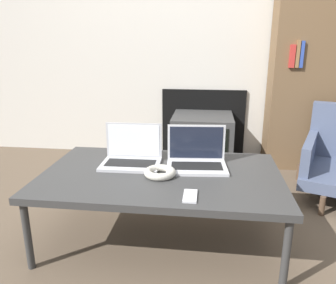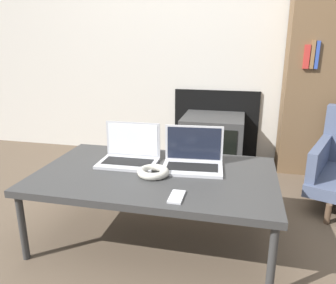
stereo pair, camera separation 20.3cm
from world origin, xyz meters
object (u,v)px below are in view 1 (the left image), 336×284
(laptop_right, at_px, (196,158))
(phone, at_px, (190,196))
(tv, at_px, (202,140))
(laptop_left, at_px, (132,155))
(headphones, at_px, (159,172))

(laptop_right, distance_m, phone, 0.40)
(phone, distance_m, tv, 1.48)
(laptop_left, height_order, tv, laptop_left)
(laptop_left, height_order, laptop_right, same)
(headphones, bearing_deg, laptop_left, 138.10)
(laptop_right, distance_m, tv, 1.10)
(laptop_left, bearing_deg, phone, -48.73)
(laptop_right, bearing_deg, tv, 84.38)
(tv, bearing_deg, laptop_left, -109.69)
(laptop_left, xyz_separation_m, headphones, (0.19, -0.17, -0.03))
(phone, height_order, tv, tv)
(tv, bearing_deg, laptop_right, -90.62)
(laptop_right, height_order, phone, laptop_right)
(laptop_left, xyz_separation_m, tv, (0.39, 1.08, -0.22))
(laptop_left, xyz_separation_m, phone, (0.36, -0.39, -0.04))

